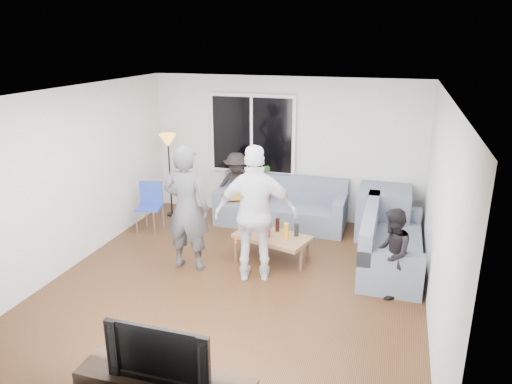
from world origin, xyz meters
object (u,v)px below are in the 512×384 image
(player_right, at_px, (256,214))
(side_chair, at_px, (149,208))
(spectator_back, at_px, (237,187))
(spectator_right, at_px, (391,254))
(floor_lamp, at_px, (170,176))
(television, at_px, (162,349))
(sofa_back_section, at_px, (281,203))
(player_left, at_px, (187,208))
(coffee_table, at_px, (272,247))
(sofa_right_section, at_px, (392,239))

(player_right, bearing_deg, side_chair, -41.21)
(spectator_back, bearing_deg, spectator_right, -50.26)
(floor_lamp, height_order, television, floor_lamp)
(side_chair, distance_m, spectator_right, 4.21)
(side_chair, height_order, player_right, player_right)
(player_right, distance_m, television, 2.74)
(sofa_back_section, bearing_deg, television, -88.32)
(player_left, height_order, spectator_back, player_left)
(floor_lamp, xyz_separation_m, player_left, (1.22, -1.89, 0.14))
(player_left, relative_size, player_right, 0.96)
(floor_lamp, relative_size, spectator_back, 1.22)
(floor_lamp, bearing_deg, coffee_table, -29.21)
(sofa_back_section, distance_m, spectator_right, 2.80)
(player_right, height_order, spectator_right, player_right)
(sofa_right_section, relative_size, coffee_table, 1.82)
(player_left, distance_m, spectator_right, 2.87)
(sofa_right_section, bearing_deg, side_chair, 87.84)
(player_right, relative_size, spectator_back, 1.50)
(player_right, xyz_separation_m, television, (-0.01, -2.73, -0.24))
(sofa_right_section, relative_size, television, 2.11)
(sofa_back_section, xyz_separation_m, sofa_right_section, (1.96, -1.10, 0.00))
(player_left, height_order, spectator_right, player_left)
(coffee_table, bearing_deg, sofa_right_section, 10.23)
(sofa_back_section, relative_size, coffee_table, 2.09)
(floor_lamp, distance_m, television, 5.17)
(coffee_table, relative_size, spectator_back, 0.86)
(spectator_back, xyz_separation_m, television, (0.98, -4.80, 0.08))
(sofa_right_section, distance_m, spectator_back, 3.03)
(coffee_table, relative_size, floor_lamp, 0.71)
(player_right, bearing_deg, sofa_right_section, -168.09)
(player_right, bearing_deg, coffee_table, -111.87)
(spectator_right, bearing_deg, player_right, -87.29)
(player_right, bearing_deg, spectator_back, -79.79)
(sofa_right_section, height_order, television, television)
(player_left, xyz_separation_m, player_right, (1.04, -0.03, 0.04))
(floor_lamp, bearing_deg, side_chair, -90.00)
(spectator_back, bearing_deg, coffee_table, -68.08)
(sofa_right_section, distance_m, player_right, 2.11)
(coffee_table, bearing_deg, sofa_back_section, 98.85)
(side_chair, height_order, floor_lamp, floor_lamp)
(sofa_right_section, xyz_separation_m, spectator_right, (0.00, -0.89, 0.17))
(floor_lamp, distance_m, spectator_back, 1.28)
(player_right, xyz_separation_m, spectator_back, (-0.99, 2.07, -0.32))
(sofa_back_section, bearing_deg, side_chair, -155.77)
(sofa_back_section, distance_m, side_chair, 2.31)
(sofa_right_section, distance_m, television, 4.10)
(player_left, xyz_separation_m, television, (1.03, -2.76, -0.21))
(floor_lamp, xyz_separation_m, television, (2.25, -4.66, -0.07))
(coffee_table, height_order, side_chair, side_chair)
(sofa_back_section, relative_size, spectator_back, 1.80)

